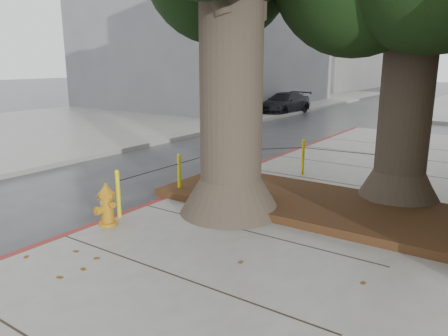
% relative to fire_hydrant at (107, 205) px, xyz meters
% --- Properties ---
extents(ground, '(140.00, 140.00, 0.00)m').
position_rel_fire_hydrant_xyz_m(ground, '(1.75, -0.78, -0.54)').
color(ground, '#28282B').
rests_on(ground, ground).
extents(sidewalk_opposite, '(14.00, 60.00, 0.15)m').
position_rel_fire_hydrant_xyz_m(sidewalk_opposite, '(-12.25, 9.22, -0.47)').
color(sidewalk_opposite, slate).
rests_on(sidewalk_opposite, ground).
extents(curb_red, '(0.14, 26.00, 0.16)m').
position_rel_fire_hydrant_xyz_m(curb_red, '(-0.25, 1.72, -0.47)').
color(curb_red, maroon).
rests_on(curb_red, ground).
extents(planter_bed, '(6.40, 2.60, 0.16)m').
position_rel_fire_hydrant_xyz_m(planter_bed, '(2.65, 3.12, -0.31)').
color(planter_bed, black).
rests_on(planter_bed, sidewalk_main).
extents(building_far_grey, '(12.00, 16.00, 12.00)m').
position_rel_fire_hydrant_xyz_m(building_far_grey, '(-13.25, 21.22, 5.46)').
color(building_far_grey, slate).
rests_on(building_far_grey, ground).
extents(building_far_white, '(12.00, 18.00, 15.00)m').
position_rel_fire_hydrant_xyz_m(building_far_white, '(-15.25, 44.22, 6.96)').
color(building_far_white, silver).
rests_on(building_far_white, ground).
extents(bollard_ring, '(3.79, 5.39, 0.95)m').
position_rel_fire_hydrant_xyz_m(bollard_ring, '(0.88, 3.59, 0.12)').
color(bollard_ring, yellow).
rests_on(bollard_ring, sidewalk_main).
extents(fire_hydrant, '(0.43, 0.41, 0.80)m').
position_rel_fire_hydrant_xyz_m(fire_hydrant, '(0.00, 0.00, 0.00)').
color(fire_hydrant, '#BD7B13').
rests_on(fire_hydrant, sidewalk_main).
extents(car_dark, '(2.03, 4.43, 1.26)m').
position_rel_fire_hydrant_xyz_m(car_dark, '(-6.09, 18.90, 0.09)').
color(car_dark, black).
rests_on(car_dark, ground).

